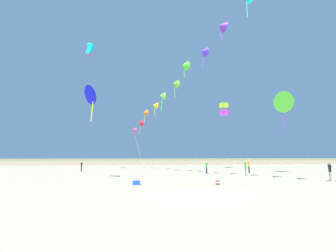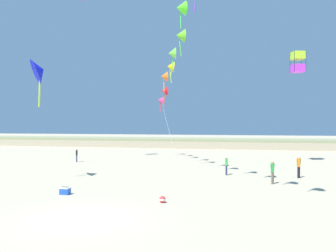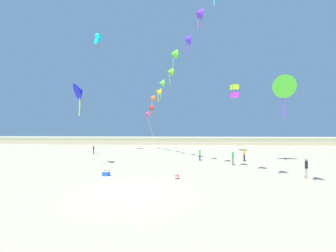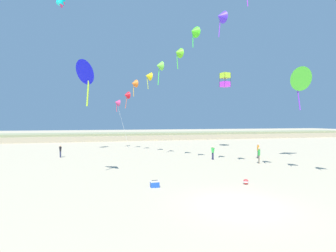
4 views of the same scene
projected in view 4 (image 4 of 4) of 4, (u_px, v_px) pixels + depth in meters
ground_plane at (240, 206)px, 13.47m from camera, size 240.00×240.00×0.00m
dune_ridge at (130, 136)px, 61.19m from camera, size 120.00×9.72×1.61m
person_near_right at (258, 150)px, 30.57m from camera, size 0.44×0.53×1.74m
person_mid_center at (60, 150)px, 31.23m from camera, size 0.38×0.45×1.48m
person_far_left at (259, 154)px, 26.77m from camera, size 0.36×0.54×1.66m
person_far_right at (213, 152)px, 29.44m from camera, size 0.25×0.53×1.55m
kite_banner_string at (196, 34)px, 26.03m from camera, size 14.29×37.03×19.30m
large_kite_mid_trail at (88, 71)px, 19.79m from camera, size 2.24×2.32×3.68m
large_kite_high_solo at (299, 78)px, 30.04m from camera, size 2.86×1.69×5.10m
large_kite_outer_drift at (225, 80)px, 41.04m from camera, size 1.53×1.53×2.19m
beach_cooler at (155, 184)px, 17.19m from camera, size 0.58×0.41×0.46m
beach_ball at (246, 182)px, 17.99m from camera, size 0.36×0.36×0.36m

